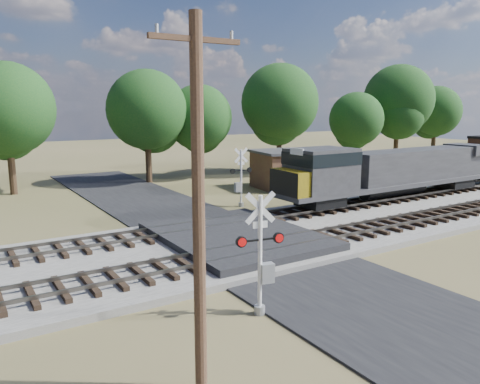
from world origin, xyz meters
TOP-DOWN VIEW (x-y plane):
  - ground at (0.00, 0.00)m, footprint 160.00×160.00m
  - ballast_bed at (10.00, 0.50)m, footprint 140.00×10.00m
  - road at (0.00, 0.00)m, footprint 7.00×60.00m
  - crossing_panel at (0.00, 0.50)m, footprint 7.00×9.00m
  - track_near at (3.12, -2.00)m, footprint 140.00×2.60m
  - track_far at (3.12, 3.00)m, footprint 140.00×2.60m
  - crossing_signal_near at (-3.54, -6.88)m, footprint 1.68×0.45m
  - crossing_signal_far at (4.97, 7.98)m, footprint 1.66×0.36m
  - utility_pole at (-7.24, -9.55)m, footprint 2.19×0.30m
  - equipment_shed at (12.16, 12.49)m, footprint 5.40×5.40m
  - treeline at (6.41, 20.60)m, footprint 80.10×10.52m

SIDE VIEW (x-z plane):
  - ground at x=0.00m, z-range 0.00..0.00m
  - road at x=0.00m, z-range 0.00..0.08m
  - ballast_bed at x=10.00m, z-range 0.00..0.30m
  - crossing_panel at x=0.00m, z-range 0.01..0.62m
  - track_near at x=3.12m, z-range 0.25..0.58m
  - track_far at x=3.12m, z-range 0.25..0.58m
  - equipment_shed at x=12.16m, z-range 0.02..3.26m
  - crossing_signal_far at x=4.97m, z-range -0.35..3.78m
  - crossing_signal_near at x=-3.54m, z-range -0.35..3.85m
  - utility_pole at x=-7.24m, z-range 0.27..9.20m
  - treeline at x=6.41m, z-range 0.80..12.64m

